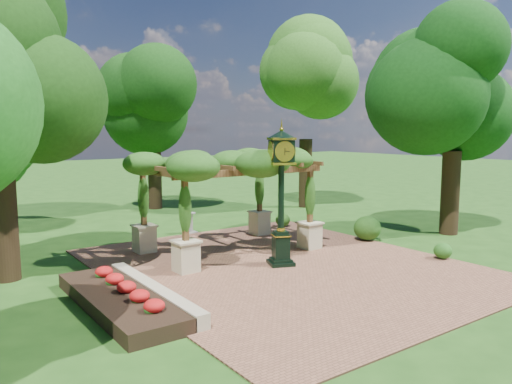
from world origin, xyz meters
TOP-DOWN VIEW (x-y plane):
  - ground at (0.00, 0.00)m, footprint 120.00×120.00m
  - brick_plaza at (0.00, 1.00)m, footprint 10.00×12.00m
  - border_wall at (-4.60, 0.50)m, footprint 0.35×5.00m
  - flower_bed at (-5.50, 0.50)m, footprint 1.50×5.00m
  - pedestal_clock at (-0.01, 1.15)m, footprint 1.10×1.10m
  - pergola at (-0.32, 3.73)m, footprint 5.82×3.70m
  - sundial at (-0.00, 7.14)m, footprint 0.49×0.49m
  - shrub_front at (4.76, -1.40)m, footprint 0.76×0.76m
  - shrub_mid at (4.85, 1.93)m, footprint 1.33×1.33m
  - shrub_back at (3.92, 5.94)m, footprint 0.82×0.82m
  - tree_north at (1.62, 14.08)m, footprint 4.07×4.07m
  - tree_east_far at (8.61, 9.80)m, footprint 4.45×4.45m
  - tree_east_near at (8.59, 0.91)m, footprint 4.45×4.45m

SIDE VIEW (x-z plane):
  - ground at x=0.00m, z-range 0.00..0.00m
  - brick_plaza at x=0.00m, z-range 0.00..0.04m
  - flower_bed at x=-5.50m, z-range 0.00..0.36m
  - border_wall at x=-4.60m, z-range 0.00..0.40m
  - shrub_front at x=4.76m, z-range 0.04..0.57m
  - shrub_back at x=3.92m, z-range 0.04..0.61m
  - sundial at x=0.00m, z-range -0.05..0.82m
  - shrub_mid at x=4.85m, z-range 0.04..0.97m
  - pedestal_clock at x=-0.01m, z-range 0.42..4.71m
  - pergola at x=-0.32m, z-range 1.17..4.80m
  - tree_north at x=1.62m, z-range 1.49..9.57m
  - tree_east_near at x=8.59m, z-range 1.62..10.39m
  - tree_east_far at x=8.61m, z-range 1.79..11.44m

